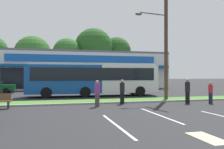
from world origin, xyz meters
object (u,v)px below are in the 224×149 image
at_px(utility_pole, 165,37).
at_px(pedestrian_by_pole, 188,91).
at_px(city_bus, 94,78).
at_px(pedestrian_mid, 122,92).
at_px(pedestrian_near_bench, 211,92).
at_px(pedestrian_far, 97,93).

distance_m(utility_pole, pedestrian_by_pole, 4.97).
height_order(city_bus, pedestrian_mid, city_bus).
distance_m(city_bus, pedestrian_near_bench, 10.90).
relative_size(utility_pole, pedestrian_by_pole, 5.40).
height_order(city_bus, pedestrian_by_pole, city_bus).
height_order(pedestrian_by_pole, pedestrian_mid, pedestrian_by_pole).
relative_size(utility_pole, pedestrian_near_bench, 6.13).
bearing_deg(pedestrian_by_pole, pedestrian_far, 155.56).
distance_m(pedestrian_near_bench, pedestrian_mid, 6.54).
bearing_deg(city_bus, pedestrian_far, -96.63).
height_order(city_bus, pedestrian_far, city_bus).
relative_size(pedestrian_by_pole, pedestrian_mid, 1.03).
relative_size(pedestrian_near_bench, pedestrian_mid, 0.90).
bearing_deg(pedestrian_mid, pedestrian_near_bench, 74.56).
bearing_deg(utility_pole, pedestrian_by_pole, -74.93).
height_order(pedestrian_near_bench, pedestrian_by_pole, pedestrian_by_pole).
height_order(utility_pole, pedestrian_mid, utility_pole).
distance_m(utility_pole, pedestrian_far, 7.92).
height_order(utility_pole, pedestrian_near_bench, utility_pole).
bearing_deg(pedestrian_mid, pedestrian_by_pole, 75.41).
xyz_separation_m(utility_pole, city_bus, (-5.01, 5.27, -3.47)).
distance_m(pedestrian_by_pole, pedestrian_far, 6.78).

